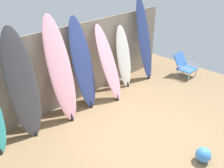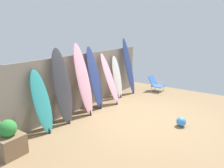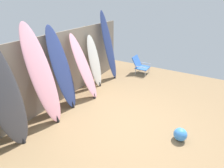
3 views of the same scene
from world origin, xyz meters
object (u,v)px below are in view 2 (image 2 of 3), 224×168
surfboard_pink_2 (83,80)px  surfboard_white_5 (117,77)px  surfboard_pink_4 (110,79)px  surfboard_navy_3 (95,78)px  surfboard_charcoal_1 (62,87)px  surfboard_navy_6 (129,66)px  planter_box (9,140)px  surfboard_teal_0 (42,102)px  beach_chair (155,83)px  beach_ball (181,122)px

surfboard_pink_2 → surfboard_white_5: 2.02m
surfboard_pink_4 → surfboard_navy_3: bearing=167.8°
surfboard_charcoal_1 → surfboard_navy_6: (3.55, -0.02, 0.05)m
surfboard_charcoal_1 → surfboard_white_5: 2.80m
surfboard_charcoal_1 → surfboard_navy_3: surfboard_charcoal_1 is taller
planter_box → surfboard_charcoal_1: bearing=8.9°
surfboard_pink_2 → surfboard_pink_4: (1.27, -0.08, -0.21)m
surfboard_teal_0 → surfboard_white_5: bearing=0.4°
beach_chair → beach_ball: (-2.81, -1.98, -0.19)m
planter_box → beach_chair: bearing=-5.1°
surfboard_navy_3 → surfboard_pink_4: surfboard_navy_3 is taller
surfboard_navy_3 → planter_box: (-3.21, -0.29, -0.67)m
surfboard_white_5 → planter_box: surfboard_white_5 is taller
surfboard_charcoal_1 → surfboard_navy_3: (1.42, 0.01, -0.03)m
beach_chair → beach_ball: beach_chair is taller
surfboard_teal_0 → surfboard_pink_4: 2.77m
surfboard_pink_2 → surfboard_pink_4: 1.29m
surfboard_teal_0 → surfboard_pink_4: size_ratio=0.92×
surfboard_pink_2 → beach_chair: bearing=-12.1°
surfboard_pink_2 → surfboard_white_5: size_ratio=1.37×
surfboard_navy_6 → beach_ball: 3.53m
surfboard_pink_2 → surfboard_pink_4: size_ratio=1.24×
surfboard_white_5 → beach_ball: bearing=-112.4°
surfboard_charcoal_1 → beach_ball: (1.61, -2.81, -0.91)m
planter_box → surfboard_navy_6: bearing=2.8°
surfboard_pink_2 → surfboard_navy_6: (2.75, 0.03, 0.02)m
surfboard_teal_0 → planter_box: bearing=-165.1°
beach_chair → surfboard_charcoal_1: bearing=163.7°
surfboard_charcoal_1 → surfboard_pink_4: (2.07, -0.13, -0.17)m
surfboard_charcoal_1 → planter_box: bearing=-171.1°
surfboard_teal_0 → beach_chair: (5.12, -0.84, -0.47)m
surfboard_pink_4 → surfboard_white_5: size_ratio=1.11×
surfboard_teal_0 → surfboard_white_5: (3.48, 0.02, -0.02)m
surfboard_teal_0 → beach_chair: bearing=-9.3°
planter_box → surfboard_white_5: bearing=3.9°
surfboard_pink_4 → beach_ball: 2.82m
planter_box → beach_ball: 4.25m
surfboard_navy_3 → beach_chair: (3.00, -0.84, -0.68)m
surfboard_navy_3 → surfboard_pink_2: bearing=-174.2°
beach_chair → beach_ball: 3.44m
surfboard_navy_3 → surfboard_teal_0: bearing=-180.0°
surfboard_teal_0 → planter_box: (-1.10, -0.29, -0.46)m
beach_ball → surfboard_teal_0: bearing=129.3°
surfboard_navy_6 → beach_ball: surfboard_navy_6 is taller
surfboard_charcoal_1 → surfboard_navy_6: 3.55m
surfboard_charcoal_1 → beach_chair: (4.42, -0.83, -0.72)m
surfboard_pink_4 → surfboard_white_5: 0.74m
surfboard_charcoal_1 → surfboard_navy_3: 1.42m
beach_chair → beach_ball: size_ratio=2.41×
surfboard_teal_0 → surfboard_charcoal_1: (0.70, -0.01, 0.25)m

